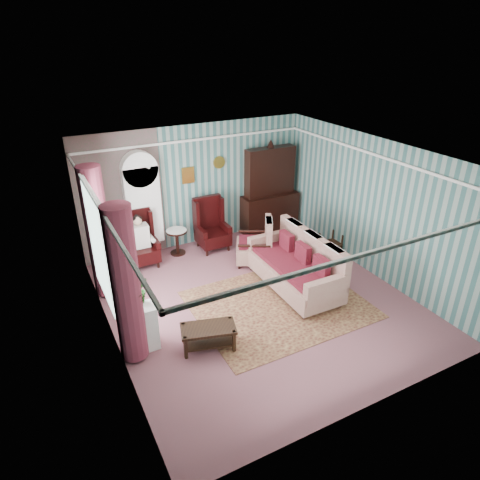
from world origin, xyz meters
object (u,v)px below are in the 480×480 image
wingback_left (140,240)px  seated_woman (140,241)px  bookcase (144,211)px  wingback_right (212,225)px  plant_stand (140,329)px  dresser_hutch (270,188)px  coffee_table (209,337)px  sofa (294,265)px  floral_armchair (254,244)px  nest_table (330,244)px  round_side_table (177,242)px

wingback_left → seated_woman: 0.04m
bookcase → wingback_right: (1.50, -0.39, -0.50)m
bookcase → plant_stand: bookcase is taller
dresser_hutch → seated_woman: (-3.50, -0.27, -0.59)m
dresser_hutch → wingback_right: dresser_hutch is taller
coffee_table → sofa: bearing=21.8°
dresser_hutch → sofa: (-1.00, -2.61, -0.67)m
floral_armchair → wingback_left: bearing=94.1°
plant_stand → floral_armchair: size_ratio=0.88×
dresser_hutch → wingback_left: bearing=-175.6°
seated_woman → nest_table: 4.37m
sofa → coffee_table: (-2.30, -0.92, -0.30)m
wingback_right → seated_woman: bearing=180.0°
wingback_right → plant_stand: bearing=-132.8°
wingback_right → seated_woman: size_ratio=1.06×
dresser_hutch → wingback_right: bearing=-171.2°
wingback_right → coffee_table: 3.64m
bookcase → floral_armchair: 2.58m
wingback_left → sofa: (2.50, -2.34, -0.12)m
round_side_table → plant_stand: size_ratio=0.75×
dresser_hutch → sofa: size_ratio=1.04×
nest_table → dresser_hutch: bearing=107.4°
wingback_left → round_side_table: 0.97m
wingback_left → wingback_right: 1.75m
bookcase → floral_armchair: bearing=-34.8°
seated_woman → floral_armchair: seated_woman is taller
sofa → floral_armchair: 1.32m
bookcase → plant_stand: bearing=-108.5°
seated_woman → round_side_table: 0.96m
floral_armchair → sofa: bearing=-142.9°
bookcase → round_side_table: 1.07m
seated_woman → sofa: 3.43m
wingback_left → floral_armchair: 2.53m
wingback_left → seated_woman: size_ratio=1.06×
sofa → floral_armchair: bearing=9.1°
coffee_table → plant_stand: bearing=152.9°
wingback_right → floral_armchair: (0.55, -1.04, -0.17)m
nest_table → floral_armchair: floral_armchair is taller
dresser_hutch → plant_stand: size_ratio=2.95×
round_side_table → plant_stand: 3.36m
round_side_table → sofa: 2.97m
bookcase → coffee_table: size_ratio=2.49×
seated_woman → nest_table: bearing=-20.8°
floral_armchair → coffee_table: bearing=165.0°
wingback_right → round_side_table: wingback_right is taller
dresser_hutch → round_side_table: dresser_hutch is taller
dresser_hutch → seated_woman: size_ratio=2.00×
bookcase → wingback_left: bookcase is taller
dresser_hutch → sofa: 2.88m
plant_stand → floral_armchair: bearing=28.9°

